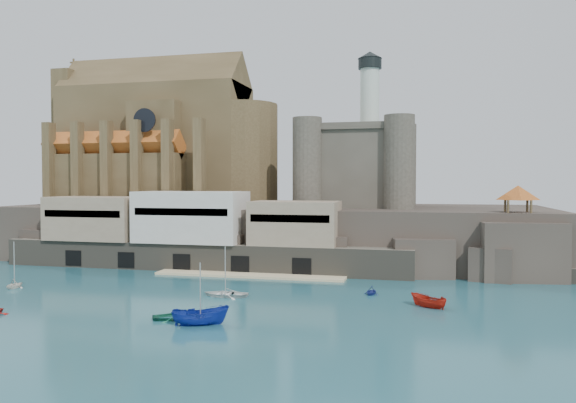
# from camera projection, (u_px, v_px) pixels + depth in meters

# --- Properties ---
(ground) EXTENTS (300.00, 300.00, 0.00)m
(ground) POSITION_uv_depth(u_px,v_px,m) (190.00, 299.00, 69.84)
(ground) COLOR #1A4B57
(ground) RESTS_ON ground
(promontory) EXTENTS (100.00, 36.00, 10.00)m
(promontory) POSITION_uv_depth(u_px,v_px,m) (272.00, 232.00, 107.93)
(promontory) COLOR #2B2520
(promontory) RESTS_ON ground
(quay) EXTENTS (70.00, 12.00, 13.05)m
(quay) POSITION_uv_depth(u_px,v_px,m) (189.00, 233.00, 94.45)
(quay) COLOR #5F594C
(quay) RESTS_ON ground
(church) EXTENTS (47.00, 25.93, 30.51)m
(church) POSITION_uv_depth(u_px,v_px,m) (163.00, 145.00, 115.44)
(church) COLOR #4B3B23
(church) RESTS_ON promontory
(castle_keep) EXTENTS (21.20, 21.20, 29.30)m
(castle_keep) POSITION_uv_depth(u_px,v_px,m) (358.00, 162.00, 105.25)
(castle_keep) COLOR #433E34
(castle_keep) RESTS_ON promontory
(rock_outcrop) EXTENTS (14.50, 10.50, 8.70)m
(rock_outcrop) POSITION_uv_depth(u_px,v_px,m) (517.00, 252.00, 84.78)
(rock_outcrop) COLOR #2B2520
(rock_outcrop) RESTS_ON ground
(pavilion) EXTENTS (6.40, 6.40, 5.40)m
(pavilion) POSITION_uv_depth(u_px,v_px,m) (518.00, 194.00, 84.63)
(pavilion) COLOR #4B3B23
(pavilion) RESTS_ON rock_outcrop
(boat_2) EXTENTS (2.96, 2.93, 5.85)m
(boat_2) POSITION_uv_depth(u_px,v_px,m) (200.00, 325.00, 57.24)
(boat_2) COLOR navy
(boat_2) RESTS_ON ground
(boat_3) EXTENTS (2.73, 3.92, 5.36)m
(boat_3) POSITION_uv_depth(u_px,v_px,m) (178.00, 318.00, 59.99)
(boat_3) COLOR #1A654B
(boat_3) RESTS_ON ground
(boat_4) EXTENTS (2.70, 1.66, 3.12)m
(boat_4) POSITION_uv_depth(u_px,v_px,m) (15.00, 288.00, 77.27)
(boat_4) COLOR white
(boat_4) RESTS_ON ground
(boat_5) EXTENTS (2.48, 2.46, 4.69)m
(boat_5) POSITION_uv_depth(u_px,v_px,m) (428.00, 307.00, 65.43)
(boat_5) COLOR #AC1D0F
(boat_5) RESTS_ON ground
(boat_6) EXTENTS (1.23, 4.16, 5.82)m
(boat_6) POSITION_uv_depth(u_px,v_px,m) (225.00, 296.00, 71.77)
(boat_6) COLOR silver
(boat_6) RESTS_ON ground
(boat_7) EXTENTS (2.61, 1.89, 2.74)m
(boat_7) POSITION_uv_depth(u_px,v_px,m) (371.00, 294.00, 72.89)
(boat_7) COLOR navy
(boat_7) RESTS_ON ground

